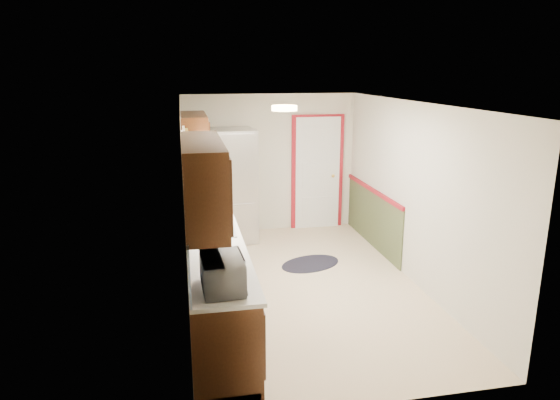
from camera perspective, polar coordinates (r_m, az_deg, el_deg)
name	(u,v)px	position (r m, az deg, el deg)	size (l,w,h in m)	color
room_shell	(304,199)	(6.37, 2.76, 0.16)	(3.20, 5.20, 2.52)	beige
kitchen_run	(209,241)	(6.04, -8.11, -4.68)	(0.63, 4.00, 2.20)	#32180B
back_wall_trim	(329,182)	(8.77, 5.60, 2.07)	(1.12, 2.30, 2.08)	maroon
ceiling_fixture	(284,108)	(5.92, 0.50, 10.46)	(0.30, 0.30, 0.06)	#FFD88C
microwave	(223,270)	(4.38, -6.55, -7.93)	(0.53, 0.29, 0.36)	white
refrigerator	(231,186)	(8.28, -5.67, 1.64)	(0.85, 0.82, 1.87)	#B7B7BC
rug	(310,264)	(7.47, 3.50, -7.27)	(0.94, 0.61, 0.01)	black
cooktop	(207,205)	(7.10, -8.32, -0.53)	(0.54, 0.64, 0.02)	black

